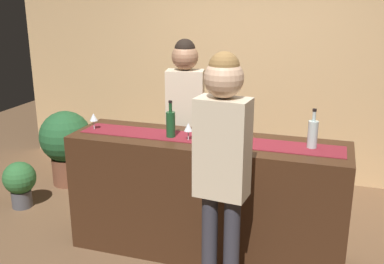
% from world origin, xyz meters
% --- Properties ---
extents(ground_plane, '(10.00, 10.00, 0.00)m').
position_xyz_m(ground_plane, '(0.00, 0.00, 0.00)').
color(ground_plane, brown).
extents(back_wall, '(6.00, 0.12, 2.90)m').
position_xyz_m(back_wall, '(0.00, 1.90, 1.45)').
color(back_wall, tan).
rests_on(back_wall, ground).
extents(bar_counter, '(2.23, 0.60, 1.00)m').
position_xyz_m(bar_counter, '(0.00, 0.00, 0.50)').
color(bar_counter, '#3D2314').
rests_on(bar_counter, ground).
extents(counter_runner_cloth, '(2.12, 0.28, 0.01)m').
position_xyz_m(counter_runner_cloth, '(0.00, 0.00, 1.00)').
color(counter_runner_cloth, maroon).
rests_on(counter_runner_cloth, bar_counter).
extents(wine_bottle_green, '(0.07, 0.07, 0.30)m').
position_xyz_m(wine_bottle_green, '(-0.29, -0.04, 1.11)').
color(wine_bottle_green, '#194723').
rests_on(wine_bottle_green, bar_counter).
extents(wine_bottle_clear, '(0.07, 0.07, 0.30)m').
position_xyz_m(wine_bottle_clear, '(0.81, 0.04, 1.11)').
color(wine_bottle_clear, '#B2C6C1').
rests_on(wine_bottle_clear, bar_counter).
extents(wine_glass_near_customer, '(0.07, 0.07, 0.14)m').
position_xyz_m(wine_glass_near_customer, '(-0.13, -0.07, 1.10)').
color(wine_glass_near_customer, silver).
rests_on(wine_glass_near_customer, bar_counter).
extents(wine_glass_mid_counter, '(0.07, 0.07, 0.14)m').
position_xyz_m(wine_glass_mid_counter, '(0.31, 0.05, 1.10)').
color(wine_glass_mid_counter, silver).
rests_on(wine_glass_mid_counter, bar_counter).
extents(wine_glass_far_end, '(0.07, 0.07, 0.14)m').
position_xyz_m(wine_glass_far_end, '(-0.99, -0.03, 1.10)').
color(wine_glass_far_end, silver).
rests_on(wine_glass_far_end, bar_counter).
extents(bartender, '(0.37, 0.26, 1.73)m').
position_xyz_m(bartender, '(-0.38, 0.58, 1.07)').
color(bartender, '#26262B').
rests_on(bartender, ground).
extents(customer_sipping, '(0.36, 0.25, 1.77)m').
position_xyz_m(customer_sipping, '(0.28, -0.61, 1.11)').
color(customer_sipping, '#33333D').
rests_on(customer_sipping, ground).
extents(potted_plant_tall, '(0.58, 0.58, 0.86)m').
position_xyz_m(potted_plant_tall, '(-1.92, 0.90, 0.49)').
color(potted_plant_tall, brown).
rests_on(potted_plant_tall, ground).
extents(potted_plant_small, '(0.33, 0.33, 0.49)m').
position_xyz_m(potted_plant_small, '(-2.04, 0.22, 0.28)').
color(potted_plant_small, '#4C4C51').
rests_on(potted_plant_small, ground).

